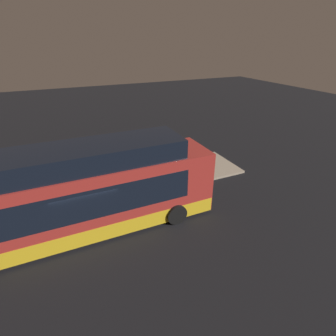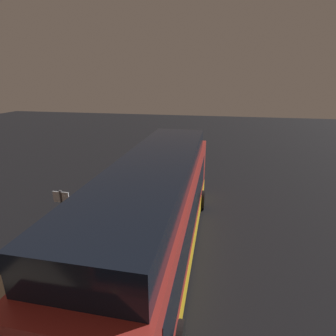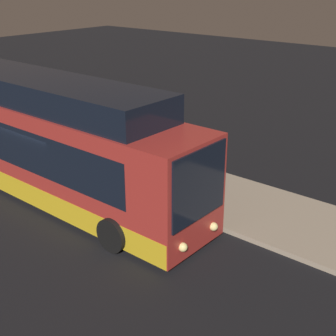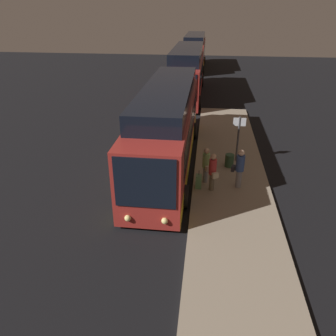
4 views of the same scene
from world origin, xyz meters
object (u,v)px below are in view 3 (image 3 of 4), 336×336
object	(u,v)px
sign_post	(121,122)
trash_bin	(129,157)
passenger_boarding	(176,151)
suitcase	(149,186)
bus_lead	(49,143)
passenger_waiting	(163,164)
passenger_with_bags	(142,163)

from	to	relation	value
sign_post	trash_bin	bearing A→B (deg)	-26.98
passenger_boarding	suitcase	distance (m)	1.89
bus_lead	trash_bin	world-z (taller)	bus_lead
passenger_boarding	sign_post	size ratio (longest dim) A/B	0.76
bus_lead	passenger_waiting	xyz separation A→B (m)	(2.90, 2.33, -0.69)
sign_post	trash_bin	xyz separation A→B (m)	(0.76, -0.39, -1.14)
bus_lead	suitcase	bearing A→B (deg)	32.22
bus_lead	passenger_with_bags	distance (m)	3.09
passenger_boarding	passenger_waiting	distance (m)	1.23
passenger_boarding	trash_bin	distance (m)	2.15
suitcase	sign_post	xyz separation A→B (m)	(-3.07, 1.84, 1.15)
passenger_waiting	suitcase	size ratio (longest dim) A/B	2.01
passenger_waiting	passenger_with_bags	bearing A→B (deg)	-94.43
sign_post	trash_bin	world-z (taller)	sign_post
bus_lead	sign_post	distance (m)	3.60
suitcase	trash_bin	xyz separation A→B (m)	(-2.32, 1.45, 0.01)
suitcase	passenger_with_bags	bearing A→B (deg)	152.47
passenger_waiting	suitcase	world-z (taller)	passenger_waiting
sign_post	passenger_waiting	bearing A→B (deg)	-21.37
passenger_with_bags	sign_post	bearing A→B (deg)	-148.71
passenger_boarding	passenger_waiting	size ratio (longest dim) A/B	1.04
passenger_with_bags	suitcase	world-z (taller)	passenger_with_bags
suitcase	trash_bin	world-z (taller)	suitcase
passenger_boarding	bus_lead	bearing A→B (deg)	71.13
passenger_waiting	passenger_with_bags	world-z (taller)	passenger_waiting
passenger_with_bags	trash_bin	distance (m)	2.18
passenger_boarding	sign_post	bearing A→B (deg)	14.61
passenger_boarding	passenger_with_bags	bearing A→B (deg)	95.84
trash_bin	passenger_boarding	bearing A→B (deg)	8.13
suitcase	trash_bin	size ratio (longest dim) A/B	1.32
passenger_waiting	sign_post	world-z (taller)	sign_post
passenger_with_bags	sign_post	world-z (taller)	sign_post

